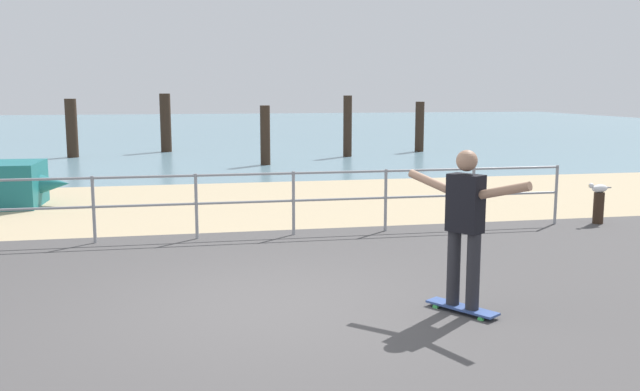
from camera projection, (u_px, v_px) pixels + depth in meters
The scene contains 13 objects.
ground_plane at pixel (277, 341), 6.45m from camera, with size 24.00×10.00×0.04m, color #474444.
beach_strip at pixel (225, 204), 14.21m from camera, with size 24.00×6.00×0.04m, color tan.
sea_surface at pixel (197, 129), 41.35m from camera, with size 72.00×50.00×0.04m, color slate.
railing_fence at pixel (145, 198), 10.53m from camera, with size 13.87×0.05×1.05m.
skateboard at pixel (462, 308), 7.22m from camera, with size 0.61×0.78×0.08m.
skateboarder at pixel (465, 219), 7.07m from camera, with size 0.87×1.26×1.65m.
bollard_short at pixel (598, 209), 11.98m from camera, with size 0.18×0.18×0.57m, color #332319.
seagull at pixel (599, 188), 11.92m from camera, with size 0.49×0.19×0.18m.
groyne_post_1 at pixel (72, 128), 23.56m from camera, with size 0.39×0.39×2.03m, color #332319.
groyne_post_2 at pixel (166, 123), 25.64m from camera, with size 0.40×0.40×2.19m, color #332319.
groyne_post_3 at pixel (265, 136), 21.21m from camera, with size 0.31×0.31×1.85m, color #332319.
groyne_post_4 at pixel (348, 126), 23.82m from camera, with size 0.30×0.30×2.13m, color #332319.
groyne_post_5 at pixel (420, 127), 25.79m from camera, with size 0.33×0.33×1.89m, color #332319.
Camera 1 is at (-0.81, -7.13, 2.34)m, focal length 38.57 mm.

